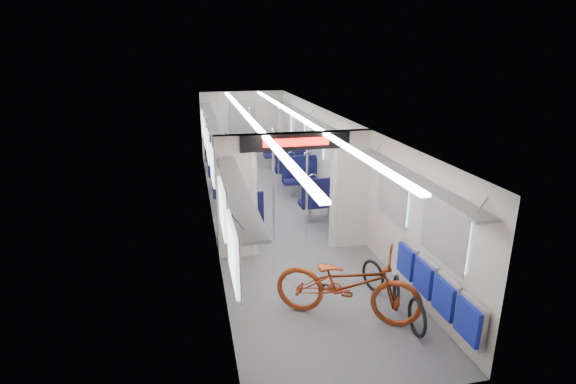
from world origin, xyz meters
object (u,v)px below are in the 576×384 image
(seat_bay_far_left, at_px, (223,159))
(stanchion_far_right, at_px, (278,151))
(bike_hoop_b, at_px, (396,293))
(seat_bay_near_left, at_px, (236,198))
(stanchion_near_right, at_px, (307,185))
(stanchion_far_left, at_px, (251,152))
(seat_bay_near_right, at_px, (310,185))
(bike_hoop_a, at_px, (417,319))
(bicycle, at_px, (347,283))
(bike_hoop_c, at_px, (373,277))
(seat_bay_far_right, at_px, (285,156))
(flip_bench, at_px, (435,288))
(stanchion_near_left, at_px, (273,186))

(seat_bay_far_left, height_order, stanchion_far_right, stanchion_far_right)
(bike_hoop_b, height_order, stanchion_far_right, stanchion_far_right)
(stanchion_far_right, bearing_deg, seat_bay_near_left, -125.62)
(stanchion_near_right, bearing_deg, seat_bay_far_left, 104.82)
(seat_bay_far_left, relative_size, stanchion_far_left, 1.00)
(seat_bay_near_left, bearing_deg, seat_bay_far_left, 90.00)
(seat_bay_near_left, xyz_separation_m, stanchion_near_right, (1.29, -1.27, 0.60))
(seat_bay_near_right, bearing_deg, bike_hoop_a, -89.14)
(bicycle, distance_m, bike_hoop_c, 0.97)
(bicycle, xyz_separation_m, seat_bay_far_right, (0.72, 7.70, 0.02))
(seat_bay_near_left, relative_size, seat_bay_near_right, 0.94)
(seat_bay_far_left, height_order, stanchion_far_left, stanchion_far_left)
(seat_bay_near_right, bearing_deg, bike_hoop_b, -88.65)
(stanchion_near_right, height_order, stanchion_far_left, same)
(flip_bench, relative_size, bike_hoop_b, 4.19)
(seat_bay_far_right, height_order, stanchion_near_left, stanchion_near_left)
(bike_hoop_b, relative_size, stanchion_near_left, 0.22)
(flip_bench, bearing_deg, seat_bay_near_right, 94.67)
(flip_bench, relative_size, seat_bay_far_left, 0.94)
(bike_hoop_c, relative_size, stanchion_far_right, 0.23)
(seat_bay_near_right, height_order, stanchion_near_right, stanchion_near_right)
(bike_hoop_a, relative_size, bike_hoop_c, 1.03)
(stanchion_near_right, distance_m, stanchion_far_right, 3.14)
(stanchion_far_right, bearing_deg, bike_hoop_a, -84.68)
(flip_bench, height_order, stanchion_far_right, stanchion_far_right)
(bicycle, relative_size, seat_bay_near_left, 0.99)
(stanchion_near_right, distance_m, stanchion_far_left, 3.22)
(flip_bench, relative_size, stanchion_far_right, 0.93)
(seat_bay_far_left, bearing_deg, seat_bay_far_right, -0.55)
(stanchion_far_right, bearing_deg, stanchion_near_left, -102.94)
(stanchion_near_left, height_order, stanchion_far_left, same)
(flip_bench, xyz_separation_m, stanchion_far_left, (-1.68, 6.41, 0.57))
(flip_bench, distance_m, seat_bay_near_right, 5.15)
(seat_bay_far_left, bearing_deg, seat_bay_near_left, -90.00)
(stanchion_far_left, bearing_deg, bike_hoop_c, -77.26)
(seat_bay_far_right, height_order, stanchion_far_right, stanchion_far_right)
(bike_hoop_b, bearing_deg, stanchion_near_right, 104.13)
(seat_bay_near_right, distance_m, seat_bay_far_left, 3.54)
(bicycle, distance_m, stanchion_near_right, 2.91)
(seat_bay_far_left, distance_m, stanchion_near_left, 4.84)
(seat_bay_far_right, bearing_deg, stanchion_far_right, -107.24)
(bike_hoop_a, xyz_separation_m, stanchion_far_right, (-0.61, 6.58, 0.91))
(flip_bench, relative_size, seat_bay_near_right, 0.95)
(seat_bay_far_right, bearing_deg, seat_bay_near_right, -90.00)
(seat_bay_near_right, height_order, stanchion_far_right, stanchion_far_right)
(flip_bench, distance_m, seat_bay_far_right, 8.12)
(flip_bench, height_order, bike_hoop_a, flip_bench)
(bicycle, height_order, stanchion_far_left, stanchion_far_left)
(seat_bay_far_left, distance_m, stanchion_far_right, 2.26)
(bike_hoop_c, xyz_separation_m, seat_bay_far_right, (0.05, 7.06, 0.34))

